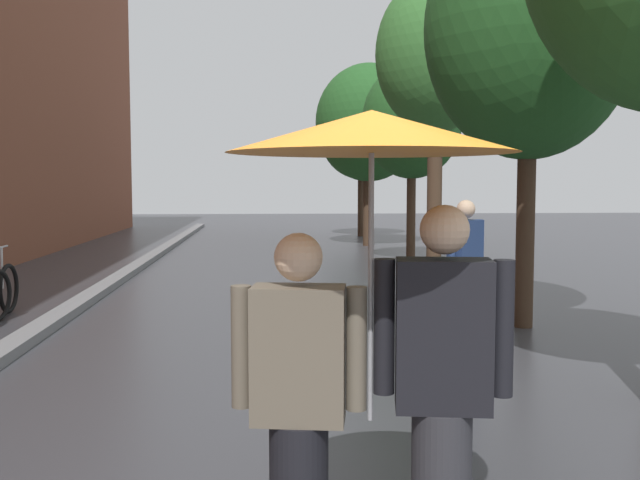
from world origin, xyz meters
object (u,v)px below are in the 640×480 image
object	(u,v)px
street_tree_2	(436,56)
street_tree_4	(369,123)
street_tree_1	(530,29)
pedestrian_walking_midground	(464,267)
street_tree_3	(412,122)
couple_under_umbrella	(372,267)
street_tree_5	(361,135)

from	to	relation	value
street_tree_2	street_tree_4	world-z (taller)	street_tree_2
street_tree_1	pedestrian_walking_midground	xyz separation A→B (m)	(-1.01, -0.83, -2.84)
street_tree_3	couple_under_umbrella	size ratio (longest dim) A/B	2.12
street_tree_3	couple_under_umbrella	distance (m)	13.81
street_tree_5	couple_under_umbrella	world-z (taller)	street_tree_5
couple_under_umbrella	pedestrian_walking_midground	distance (m)	5.37
street_tree_1	pedestrian_walking_midground	distance (m)	3.13
street_tree_3	street_tree_5	bearing A→B (deg)	90.74
street_tree_4	pedestrian_walking_midground	distance (m)	13.11
couple_under_umbrella	street_tree_4	bearing A→B (deg)	82.08
street_tree_3	couple_under_umbrella	xyz separation A→B (m)	(-2.84, -13.40, -1.73)
street_tree_2	pedestrian_walking_midground	distance (m)	6.27
street_tree_2	street_tree_4	size ratio (longest dim) A/B	1.07
street_tree_1	street_tree_5	world-z (taller)	street_tree_1
street_tree_1	street_tree_4	world-z (taller)	street_tree_1
street_tree_1	street_tree_3	bearing A→B (deg)	89.62
street_tree_4	couple_under_umbrella	distance (m)	18.13
street_tree_4	street_tree_5	xyz separation A→B (m)	(0.26, 3.68, -0.11)
pedestrian_walking_midground	street_tree_5	bearing A→B (deg)	86.70
couple_under_umbrella	pedestrian_walking_midground	size ratio (longest dim) A/B	1.31
street_tree_2	couple_under_umbrella	xyz separation A→B (m)	(-2.66, -10.31, -2.66)
street_tree_1	street_tree_3	xyz separation A→B (m)	(0.05, 7.54, -0.52)
street_tree_1	couple_under_umbrella	bearing A→B (deg)	-115.50
couple_under_umbrella	street_tree_5	bearing A→B (deg)	82.75
street_tree_2	street_tree_4	xyz separation A→B (m)	(-0.18, 7.53, -0.61)
street_tree_2	pedestrian_walking_midground	world-z (taller)	street_tree_2
street_tree_4	pedestrian_walking_midground	world-z (taller)	street_tree_4
street_tree_4	pedestrian_walking_midground	xyz separation A→B (m)	(-0.69, -12.82, -2.65)
street_tree_2	street_tree_5	size ratio (longest dim) A/B	1.14
street_tree_4	street_tree_5	size ratio (longest dim) A/B	1.06
street_tree_4	street_tree_5	distance (m)	3.69
street_tree_4	street_tree_5	world-z (taller)	street_tree_4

